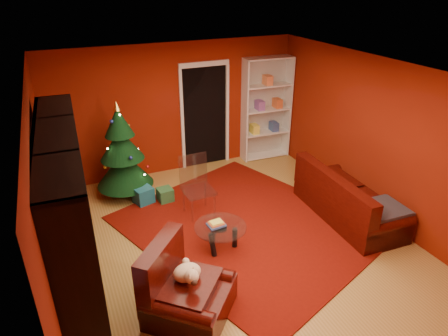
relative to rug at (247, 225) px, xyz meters
name	(u,v)px	position (x,y,z in m)	size (l,w,h in m)	color
floor	(234,240)	(-0.34, -0.22, -0.04)	(5.00, 5.50, 0.05)	olive
ceiling	(237,70)	(-0.34, -0.22, 2.61)	(5.00, 5.50, 0.05)	silver
wall_back	(176,109)	(-0.34, 2.55, 1.29)	(5.00, 0.05, 2.60)	maroon
wall_left	(44,200)	(-2.86, -0.22, 1.29)	(0.05, 5.50, 2.60)	maroon
wall_right	(373,137)	(2.19, -0.22, 1.29)	(0.05, 5.50, 2.60)	maroon
doorway	(205,118)	(0.26, 2.51, 1.04)	(1.06, 0.60, 2.16)	black
rug	(247,225)	(0.00, 0.00, 0.00)	(3.21, 3.75, 0.02)	#660E06
media_unit	(72,225)	(-2.61, -0.65, 1.13)	(0.45, 2.97, 2.27)	black
christmas_tree	(122,151)	(-1.59, 1.85, 0.87)	(1.02, 1.02, 1.82)	black
gift_box_teal	(143,195)	(-1.38, 1.41, 0.14)	(0.31, 0.31, 0.31)	#14586D
gift_box_green	(165,195)	(-1.00, 1.31, 0.12)	(0.26, 0.26, 0.26)	#245E32
gift_box_red	(136,177)	(-1.31, 2.26, 0.10)	(0.22, 0.22, 0.22)	maroon
white_bookshelf	(266,109)	(1.61, 2.35, 1.09)	(1.05, 0.38, 2.26)	white
armchair	(190,289)	(-1.47, -1.40, 0.38)	(0.99, 0.99, 0.78)	black
dog	(187,273)	(-1.47, -1.33, 0.57)	(0.40, 0.30, 0.25)	beige
sofa	(350,195)	(1.68, -0.43, 0.42)	(2.02, 0.91, 0.87)	black
coffee_table	(220,237)	(-0.63, -0.36, 0.19)	(0.78, 0.78, 0.49)	gray
acrylic_chair	(199,191)	(-0.60, 0.63, 0.47)	(0.49, 0.53, 0.95)	#66605B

